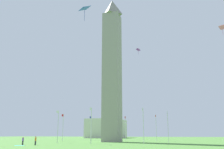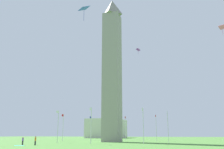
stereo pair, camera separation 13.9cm
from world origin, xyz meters
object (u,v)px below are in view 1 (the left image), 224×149
obelisk_monument (112,66)px  flagpole_w (63,126)px  flagpole_ne (143,124)px  person_purple_shirt (23,141)px  flagpole_s (126,127)px  flagpole_sw (91,127)px  picnic_blanket_near_first_person (19,145)px  flagpole_e (168,125)px  kite_blue_diamond (85,9)px  flagpole_nw (58,125)px  person_orange_shirt (35,141)px  kite_pink_diamond (222,28)px  flagpole_n (91,124)px  distant_building (107,129)px  flagpole_se (156,126)px  kite_purple_diamond (138,50)px

obelisk_monument → flagpole_w: obelisk_monument is taller
flagpole_ne → person_purple_shirt: size_ratio=5.00×
flagpole_s → person_purple_shirt: 40.66m
flagpole_sw → picnic_blanket_near_first_person: flagpole_sw is taller
flagpole_e → kite_blue_diamond: (39.61, -6.75, 14.10)m
flagpole_sw → flagpole_e: bearing=67.5°
picnic_blanket_near_first_person → flagpole_nw: bearing=-178.5°
flagpole_e → person_purple_shirt: size_ratio=5.00×
flagpole_sw → person_purple_shirt: size_ratio=5.00×
person_orange_shirt → kite_blue_diamond: size_ratio=0.80×
flagpole_e → flagpole_sw: (-10.88, -26.27, 0.00)m
kite_pink_diamond → flagpole_nw: bearing=-108.5°
flagpole_n → distant_building: (-83.46, -24.59, 0.69)m
flagpole_e → distant_building: size_ratio=0.32×
flagpole_se → flagpole_n: bearing=-22.5°
obelisk_monument → flagpole_e: bearing=89.8°
person_purple_shirt → distant_building: size_ratio=0.06×
flagpole_n → person_orange_shirt: flagpole_n is taller
obelisk_monument → kite_blue_diamond: obelisk_monument is taller
flagpole_se → person_orange_shirt: size_ratio=4.66×
obelisk_monument → kite_pink_diamond: 36.45m
flagpole_ne → picnic_blanket_near_first_person: (14.89, -21.38, -4.40)m
flagpole_e → flagpole_nw: 28.44m
person_orange_shirt → kite_pink_diamond: kite_pink_diamond is taller
flagpole_nw → person_purple_shirt: flagpole_nw is taller
person_purple_shirt → person_orange_shirt: bearing=-105.4°
flagpole_s → person_orange_shirt: size_ratio=4.66×
flagpole_ne → flagpole_se: size_ratio=1.00×
flagpole_s → kite_blue_diamond: bearing=8.9°
obelisk_monument → picnic_blanket_near_first_person: 35.35m
flagpole_w → person_orange_shirt: (23.90, 7.14, -3.55)m
kite_blue_diamond → picnic_blanket_near_first_person: (-13.84, -19.14, -18.50)m
obelisk_monument → flagpole_nw: bearing=-44.8°
flagpole_n → flagpole_w: same height
flagpole_se → flagpole_w: (10.88, -26.27, 0.00)m
flagpole_se → flagpole_nw: 30.78m
flagpole_sw → person_purple_shirt: bearing=-1.1°
obelisk_monument → kite_blue_diamond: 40.73m
obelisk_monument → person_purple_shirt: bearing=-26.1°
flagpole_sw → kite_purple_diamond: bearing=54.1°
kite_purple_diamond → flagpole_n: bearing=-35.6°
person_purple_shirt → flagpole_sw: bearing=-8.5°
flagpole_se → kite_blue_diamond: kite_blue_diamond is taller
distant_building → flagpole_n: bearing=16.4°
kite_purple_diamond → flagpole_se: bearing=171.1°
flagpole_w → obelisk_monument: bearing=90.2°
distant_building → person_orange_shirt: bearing=10.1°
flagpole_w → flagpole_e: bearing=90.0°
kite_pink_diamond → picnic_blanket_near_first_person: kite_pink_diamond is taller
flagpole_s → picnic_blanket_near_first_person: flagpole_s is taller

